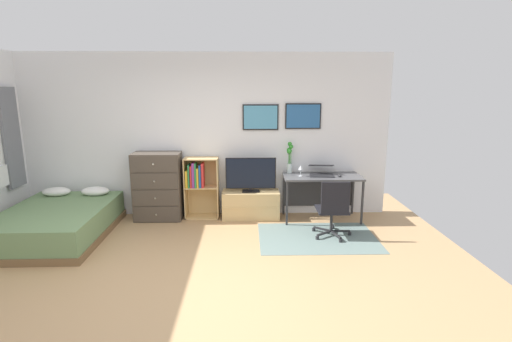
{
  "coord_description": "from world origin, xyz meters",
  "views": [
    {
      "loc": [
        0.68,
        -3.93,
        2.12
      ],
      "look_at": [
        0.82,
        1.5,
        0.95
      ],
      "focal_mm": 26.74,
      "sensor_mm": 36.0,
      "label": 1
    }
  ],
  "objects_px": {
    "television": "(251,175)",
    "laptop": "(321,171)",
    "tv_stand": "(251,204)",
    "desk": "(321,182)",
    "computer_mouse": "(339,176)",
    "bed": "(57,222)",
    "bamboo_vase": "(290,157)",
    "dresser": "(158,186)",
    "bookshelf": "(199,182)",
    "wine_glass": "(301,168)",
    "office_chair": "(333,208)"
  },
  "relations": [
    {
      "from": "bed",
      "to": "computer_mouse",
      "type": "relative_size",
      "value": 18.88
    },
    {
      "from": "wine_glass",
      "to": "bookshelf",
      "type": "bearing_deg",
      "value": 173.68
    },
    {
      "from": "wine_glass",
      "to": "television",
      "type": "bearing_deg",
      "value": 172.16
    },
    {
      "from": "dresser",
      "to": "bamboo_vase",
      "type": "height_order",
      "value": "bamboo_vase"
    },
    {
      "from": "bookshelf",
      "to": "bamboo_vase",
      "type": "relative_size",
      "value": 1.94
    },
    {
      "from": "dresser",
      "to": "desk",
      "type": "distance_m",
      "value": 2.68
    },
    {
      "from": "bed",
      "to": "television",
      "type": "xyz_separation_m",
      "value": [
        2.83,
        0.75,
        0.52
      ]
    },
    {
      "from": "tv_stand",
      "to": "bamboo_vase",
      "type": "relative_size",
      "value": 1.8
    },
    {
      "from": "bed",
      "to": "bamboo_vase",
      "type": "relative_size",
      "value": 3.75
    },
    {
      "from": "desk",
      "to": "laptop",
      "type": "height_order",
      "value": "laptop"
    },
    {
      "from": "tv_stand",
      "to": "bed",
      "type": "bearing_deg",
      "value": -164.75
    },
    {
      "from": "computer_mouse",
      "to": "office_chair",
      "type": "bearing_deg",
      "value": -108.78
    },
    {
      "from": "dresser",
      "to": "desk",
      "type": "height_order",
      "value": "dresser"
    },
    {
      "from": "bed",
      "to": "wine_glass",
      "type": "height_order",
      "value": "wine_glass"
    },
    {
      "from": "bed",
      "to": "laptop",
      "type": "height_order",
      "value": "laptop"
    },
    {
      "from": "bed",
      "to": "laptop",
      "type": "bearing_deg",
      "value": 9.7
    },
    {
      "from": "bed",
      "to": "computer_mouse",
      "type": "distance_m",
      "value": 4.32
    },
    {
      "from": "computer_mouse",
      "to": "bed",
      "type": "bearing_deg",
      "value": -172.02
    },
    {
      "from": "bookshelf",
      "to": "wine_glass",
      "type": "distance_m",
      "value": 1.69
    },
    {
      "from": "bamboo_vase",
      "to": "dresser",
      "type": "bearing_deg",
      "value": -176.5
    },
    {
      "from": "desk",
      "to": "tv_stand",
      "type": "bearing_deg",
      "value": 178.88
    },
    {
      "from": "desk",
      "to": "television",
      "type": "bearing_deg",
      "value": 179.98
    },
    {
      "from": "computer_mouse",
      "to": "bamboo_vase",
      "type": "height_order",
      "value": "bamboo_vase"
    },
    {
      "from": "wine_glass",
      "to": "desk",
      "type": "bearing_deg",
      "value": 16.95
    },
    {
      "from": "television",
      "to": "desk",
      "type": "bearing_deg",
      "value": -0.02
    },
    {
      "from": "desk",
      "to": "laptop",
      "type": "xyz_separation_m",
      "value": [
        -0.0,
        -0.01,
        0.2
      ]
    },
    {
      "from": "television",
      "to": "laptop",
      "type": "relative_size",
      "value": 1.76
    },
    {
      "from": "bamboo_vase",
      "to": "television",
      "type": "bearing_deg",
      "value": -167.8
    },
    {
      "from": "laptop",
      "to": "desk",
      "type": "bearing_deg",
      "value": 75.92
    },
    {
      "from": "bed",
      "to": "television",
      "type": "bearing_deg",
      "value": 14.03
    },
    {
      "from": "bookshelf",
      "to": "computer_mouse",
      "type": "xyz_separation_m",
      "value": [
        2.28,
        -0.23,
        0.16
      ]
    },
    {
      "from": "wine_glass",
      "to": "tv_stand",
      "type": "bearing_deg",
      "value": 170.6
    },
    {
      "from": "dresser",
      "to": "bamboo_vase",
      "type": "xyz_separation_m",
      "value": [
        2.17,
        0.13,
        0.45
      ]
    },
    {
      "from": "television",
      "to": "desk",
      "type": "xyz_separation_m",
      "value": [
        1.16,
        -0.0,
        -0.13
      ]
    },
    {
      "from": "desk",
      "to": "dresser",
      "type": "bearing_deg",
      "value": 179.84
    },
    {
      "from": "dresser",
      "to": "laptop",
      "type": "distance_m",
      "value": 2.69
    },
    {
      "from": "bookshelf",
      "to": "desk",
      "type": "bearing_deg",
      "value": -2.09
    },
    {
      "from": "television",
      "to": "laptop",
      "type": "bearing_deg",
      "value": -0.53
    },
    {
      "from": "office_chair",
      "to": "laptop",
      "type": "xyz_separation_m",
      "value": [
        -0.01,
        0.88,
        0.35
      ]
    },
    {
      "from": "office_chair",
      "to": "wine_glass",
      "type": "bearing_deg",
      "value": 116.48
    },
    {
      "from": "bookshelf",
      "to": "tv_stand",
      "type": "relative_size",
      "value": 1.08
    },
    {
      "from": "bookshelf",
      "to": "desk",
      "type": "relative_size",
      "value": 0.81
    },
    {
      "from": "tv_stand",
      "to": "desk",
      "type": "xyz_separation_m",
      "value": [
        1.16,
        -0.02,
        0.38
      ]
    },
    {
      "from": "bookshelf",
      "to": "television",
      "type": "height_order",
      "value": "television"
    },
    {
      "from": "bookshelf",
      "to": "computer_mouse",
      "type": "distance_m",
      "value": 2.29
    },
    {
      "from": "tv_stand",
      "to": "dresser",
      "type": "bearing_deg",
      "value": -179.43
    },
    {
      "from": "bookshelf",
      "to": "wine_glass",
      "type": "height_order",
      "value": "bookshelf"
    },
    {
      "from": "tv_stand",
      "to": "television",
      "type": "bearing_deg",
      "value": -90.0
    },
    {
      "from": "television",
      "to": "laptop",
      "type": "distance_m",
      "value": 1.16
    },
    {
      "from": "television",
      "to": "desk",
      "type": "distance_m",
      "value": 1.17
    }
  ]
}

